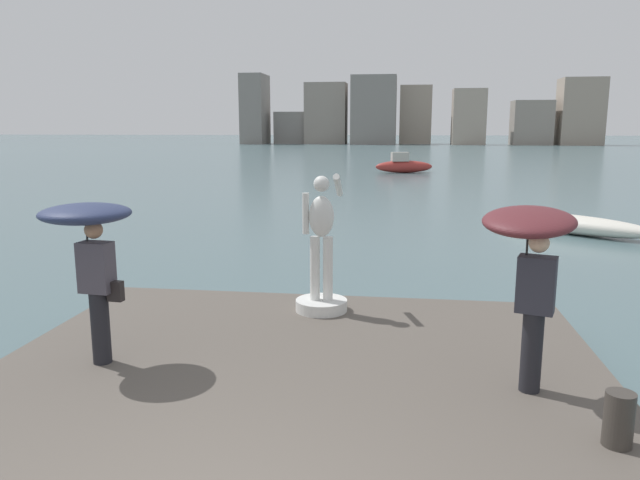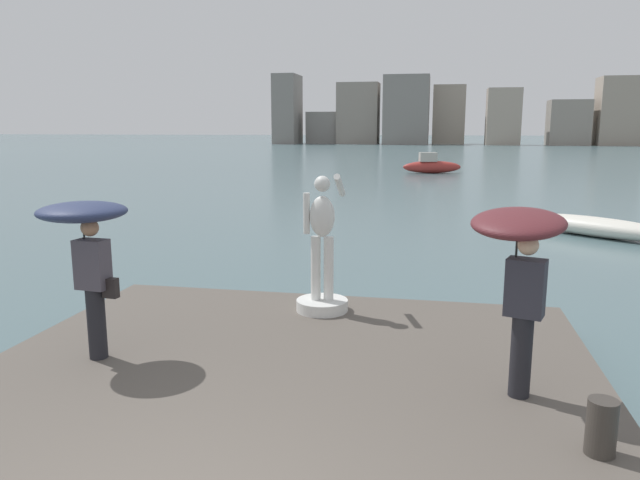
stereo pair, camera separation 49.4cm
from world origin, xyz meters
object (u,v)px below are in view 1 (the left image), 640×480
mooring_bollard (619,419)px  boat_mid (571,224)px  statue_white_figure (321,264)px  boat_far (403,165)px  onlooker_right (531,251)px  onlooker_left (89,237)px

mooring_bollard → boat_mid: (3.16, 13.59, -0.36)m
statue_white_figure → boat_far: 34.18m
statue_white_figure → boat_mid: size_ratio=0.47×
onlooker_right → boat_mid: size_ratio=0.45×
onlooker_left → boat_mid: (8.73, 12.39, -1.65)m
mooring_bollard → onlooker_right: bearing=118.7°
statue_white_figure → boat_far: size_ratio=0.51×
onlooker_left → mooring_bollard: size_ratio=3.84×
boat_far → onlooker_left: bearing=-95.7°
mooring_bollard → boat_mid: size_ratio=0.11×
statue_white_figure → mooring_bollard: 4.80m
mooring_bollard → statue_white_figure: bearing=131.3°
statue_white_figure → mooring_bollard: size_ratio=4.23×
onlooker_left → boat_mid: size_ratio=0.43×
statue_white_figure → onlooker_right: statue_white_figure is taller
onlooker_left → mooring_bollard: 5.84m
boat_mid → statue_white_figure: bearing=-122.3°
boat_mid → mooring_bollard: bearing=-103.1°
boat_mid → boat_far: bearing=101.9°
mooring_bollard → boat_mid: 13.96m
onlooker_right → mooring_bollard: bearing=-61.3°
onlooker_right → onlooker_left: bearing=179.0°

